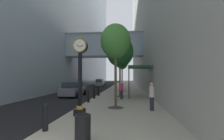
# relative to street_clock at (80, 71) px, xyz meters

# --- Properties ---
(ground_plane) EXTENTS (110.00, 110.00, 0.00)m
(ground_plane) POSITION_rel_street_clock_xyz_m (-0.89, 21.06, -2.62)
(ground_plane) COLOR black
(ground_plane) RESTS_ON ground
(sidewalk_right) EXTENTS (6.03, 80.00, 0.14)m
(sidewalk_right) POSITION_rel_street_clock_xyz_m (2.13, 24.06, -2.55)
(sidewalk_right) COLOR #ADA593
(sidewalk_right) RESTS_ON ground
(building_block_left) EXTENTS (21.83, 80.00, 38.95)m
(building_block_left) POSITION_rel_street_clock_xyz_m (-11.82, 24.02, 16.79)
(building_block_left) COLOR #93A8B7
(building_block_left) RESTS_ON ground
(street_clock) EXTENTS (0.84, 0.55, 4.52)m
(street_clock) POSITION_rel_street_clock_xyz_m (0.00, 0.00, 0.00)
(street_clock) COLOR black
(street_clock) RESTS_ON sidewalk_right
(bollard_nearest) EXTENTS (0.24, 0.24, 1.12)m
(bollard_nearest) POSITION_rel_street_clock_xyz_m (-0.60, -2.58, -1.90)
(bollard_nearest) COLOR black
(bollard_nearest) RESTS_ON sidewalk_right
(bollard_third) EXTENTS (0.24, 0.24, 1.12)m
(bollard_third) POSITION_rel_street_clock_xyz_m (-0.60, 2.03, -1.90)
(bollard_third) COLOR black
(bollard_third) RESTS_ON sidewalk_right
(bollard_fourth) EXTENTS (0.24, 0.24, 1.12)m
(bollard_fourth) POSITION_rel_street_clock_xyz_m (-0.60, 4.33, -1.90)
(bollard_fourth) COLOR black
(bollard_fourth) RESTS_ON sidewalk_right
(bollard_fifth) EXTENTS (0.24, 0.24, 1.12)m
(bollard_fifth) POSITION_rel_street_clock_xyz_m (-0.60, 6.64, -1.90)
(bollard_fifth) COLOR black
(bollard_fifth) RESTS_ON sidewalk_right
(bollard_sixth) EXTENTS (0.24, 0.24, 1.12)m
(bollard_sixth) POSITION_rel_street_clock_xyz_m (-0.60, 8.94, -1.90)
(bollard_sixth) COLOR black
(bollard_sixth) RESTS_ON sidewalk_right
(street_tree_near) EXTENTS (2.15, 2.15, 5.94)m
(street_tree_near) POSITION_rel_street_clock_xyz_m (1.86, 2.32, 2.18)
(street_tree_near) COLOR #333335
(street_tree_near) RESTS_ON sidewalk_right
(street_tree_mid_near) EXTENTS (2.99, 2.99, 6.67)m
(street_tree_mid_near) POSITION_rel_street_clock_xyz_m (1.86, 8.63, 2.45)
(street_tree_mid_near) COLOR #333335
(street_tree_mid_near) RESTS_ON sidewalk_right
(street_tree_mid_far) EXTENTS (1.81, 1.81, 5.36)m
(street_tree_mid_far) POSITION_rel_street_clock_xyz_m (1.86, 14.93, 1.78)
(street_tree_mid_far) COLOR #333335
(street_tree_mid_far) RESTS_ON sidewalk_right
(trash_bin) EXTENTS (0.53, 0.53, 1.05)m
(trash_bin) POSITION_rel_street_clock_xyz_m (1.23, -3.57, -1.94)
(trash_bin) COLOR black
(trash_bin) RESTS_ON sidewalk_right
(pedestrian_walking) EXTENTS (0.43, 0.43, 1.80)m
(pedestrian_walking) POSITION_rel_street_clock_xyz_m (4.25, 1.68, -1.52)
(pedestrian_walking) COLOR #23232D
(pedestrian_walking) RESTS_ON sidewalk_right
(pedestrian_by_clock) EXTENTS (0.43, 0.43, 1.74)m
(pedestrian_by_clock) POSITION_rel_street_clock_xyz_m (2.11, 6.45, -1.55)
(pedestrian_by_clock) COLOR #23232D
(pedestrian_by_clock) RESTS_ON sidewalk_right
(storefront_awning) EXTENTS (2.40, 3.60, 3.30)m
(storefront_awning) POSITION_rel_street_clock_xyz_m (3.91, 8.42, 0.66)
(storefront_awning) COLOR #235138
(storefront_awning) RESTS_ON sidewalk_right
(car_blue_near) EXTENTS (1.93, 4.39, 1.65)m
(car_blue_near) POSITION_rel_street_clock_xyz_m (-4.43, 32.15, -1.82)
(car_blue_near) COLOR navy
(car_blue_near) RESTS_ON ground
(car_grey_mid) EXTENTS (2.12, 4.39, 1.65)m
(car_grey_mid) POSITION_rel_street_clock_xyz_m (-3.68, 9.21, -1.82)
(car_grey_mid) COLOR slate
(car_grey_mid) RESTS_ON ground
(car_silver_far) EXTENTS (2.01, 4.15, 1.72)m
(car_silver_far) POSITION_rel_street_clock_xyz_m (-3.73, 27.11, -1.79)
(car_silver_far) COLOR #B7BABF
(car_silver_far) RESTS_ON ground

